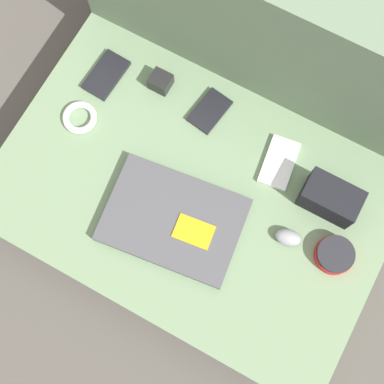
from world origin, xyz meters
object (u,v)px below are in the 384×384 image
laptop (174,220)px  camera_pouch (330,198)px  phone_black (106,75)px  phone_small (279,163)px  speaker_puck (335,255)px  charger_brick (161,82)px  computer_mouse (288,237)px  phone_silver (210,111)px

laptop → camera_pouch: camera_pouch is taller
phone_black → phone_small: phone_black is taller
speaker_puck → phone_black: speaker_puck is taller
laptop → charger_brick: (-0.20, 0.29, 0.01)m
speaker_puck → phone_small: bearing=145.9°
computer_mouse → camera_pouch: camera_pouch is taller
computer_mouse → speaker_puck: (0.11, 0.01, 0.00)m
laptop → phone_silver: laptop is taller
speaker_puck → charger_brick: charger_brick is taller
phone_silver → phone_black: size_ratio=0.91×
phone_small → charger_brick: (-0.36, 0.04, 0.01)m
camera_pouch → charger_brick: camera_pouch is taller
computer_mouse → phone_small: bearing=108.6°
phone_silver → camera_pouch: bearing=-3.0°
phone_black → phone_small: size_ratio=0.94×
computer_mouse → speaker_puck: speaker_puck is taller
speaker_puck → phone_silver: (-0.43, 0.18, -0.01)m
phone_black → speaker_puck: bearing=-8.3°
computer_mouse → charger_brick: bearing=142.6°
phone_black → charger_brick: 0.14m
phone_silver → phone_black: bearing=-163.4°
phone_silver → phone_small: 0.22m
camera_pouch → charger_brick: bearing=171.0°
computer_mouse → phone_small: (-0.10, 0.16, -0.01)m
phone_black → phone_silver: bearing=11.1°
phone_small → camera_pouch: size_ratio=1.02×
speaker_puck → phone_small: speaker_puck is taller
phone_small → charger_brick: 0.36m
camera_pouch → phone_silver: bearing=168.4°
charger_brick → laptop: bearing=-55.7°
computer_mouse → charger_brick: charger_brick is taller
speaker_puck → camera_pouch: size_ratio=0.68×
computer_mouse → phone_black: computer_mouse is taller
speaker_puck → charger_brick: (-0.57, 0.19, 0.00)m
computer_mouse → phone_black: (-0.59, 0.16, -0.01)m
laptop → speaker_puck: bearing=8.8°
laptop → phone_small: size_ratio=2.54×
charger_brick → camera_pouch: bearing=-9.0°
computer_mouse → phone_silver: bearing=134.3°
laptop → phone_silver: 0.29m
phone_silver → charger_brick: (-0.14, 0.01, 0.01)m
laptop → phone_silver: (-0.06, 0.29, -0.01)m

